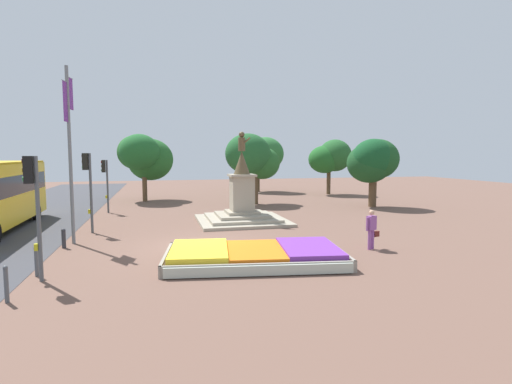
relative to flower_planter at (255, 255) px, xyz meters
The scene contains 16 objects.
ground_plane 3.41m from the flower_planter, 118.14° to the left, with size 87.94×87.94×0.00m, color brown.
flower_planter is the anchor object (origin of this frame).
statue_monument 8.56m from the flower_planter, 81.21° to the left, with size 4.89×4.89×5.05m.
traffic_light_near_crossing 7.21m from the flower_planter, behind, with size 0.42×0.31×3.74m.
traffic_light_mid_block 9.87m from the flower_planter, 132.73° to the left, with size 0.41×0.30×3.85m.
traffic_light_far_corner 15.56m from the flower_planter, 115.18° to the left, with size 0.42×0.30×3.44m.
banner_pole 9.13m from the flower_planter, 145.15° to the left, with size 0.23×1.14×7.42m.
pedestrian_with_handbag 5.09m from the flower_planter, ahead, with size 0.70×0.38×1.59m.
kerb_bollard_south 7.42m from the flower_planter, 162.50° to the right, with size 0.12×0.12×0.97m.
kerb_bollard_mid_a 6.98m from the flower_planter, behind, with size 0.12×0.12×0.95m.
kerb_bollard_mid_b 8.05m from the flower_planter, 150.69° to the left, with size 0.17×0.17×0.81m.
park_tree_far_left 16.88m from the flower_planter, 76.86° to the left, with size 4.29×3.16×5.37m.
park_tree_behind_statue 21.19m from the flower_planter, 102.05° to the left, with size 4.47×4.70×5.40m.
park_tree_far_right 25.25m from the flower_planter, 59.82° to the left, with size 4.04×3.70×5.21m.
park_tree_street_side 26.97m from the flower_planter, 74.86° to the left, with size 4.20×4.35×5.54m.
park_tree_mid_canopy 17.29m from the flower_planter, 46.51° to the left, with size 3.63×3.36×4.90m.
Camera 1 is at (-1.64, -16.38, 3.78)m, focal length 28.00 mm.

